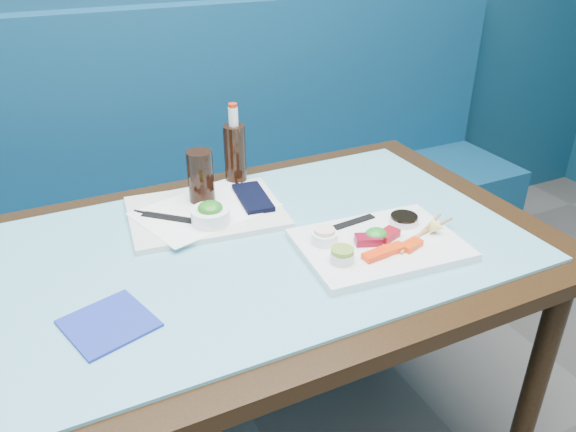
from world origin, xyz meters
name	(u,v)px	position (x,y,z in m)	size (l,w,h in m)	color
booth_bench	(182,225)	(0.00, 2.29, 0.37)	(3.00, 0.56, 1.17)	navy
dining_table	(267,272)	(0.00, 1.45, 0.67)	(1.40, 0.90, 0.75)	black
glass_top	(266,243)	(0.00, 1.45, 0.75)	(1.22, 0.76, 0.01)	#62AFC4
sashimi_plate	(380,245)	(0.23, 1.30, 0.77)	(0.38, 0.27, 0.02)	white
salmon_left	(375,255)	(0.18, 1.25, 0.78)	(0.06, 0.03, 0.01)	#F93309
salmon_mid	(392,249)	(0.23, 1.25, 0.78)	(0.06, 0.03, 0.01)	#FF3A0A
salmon_right	(411,245)	(0.28, 1.25, 0.78)	(0.06, 0.03, 0.01)	#F33C09
tuna_left	(368,240)	(0.20, 1.31, 0.79)	(0.06, 0.04, 0.02)	maroon
tuna_right	(388,235)	(0.25, 1.31, 0.79)	(0.06, 0.04, 0.02)	maroon
seaweed_garnish	(376,235)	(0.22, 1.31, 0.79)	(0.06, 0.05, 0.03)	#1D8120
ramekin_wasabi	(342,257)	(0.10, 1.27, 0.79)	(0.05, 0.05, 0.02)	white
wasabi_fill	(342,251)	(0.10, 1.27, 0.81)	(0.05, 0.05, 0.01)	olive
ramekin_ginger	(324,237)	(0.11, 1.36, 0.79)	(0.06, 0.06, 0.03)	white
ginger_fill	(325,231)	(0.11, 1.36, 0.81)	(0.05, 0.05, 0.01)	#F6DACA
soy_dish	(404,220)	(0.33, 1.35, 0.78)	(0.07, 0.07, 0.01)	white
soy_fill	(404,217)	(0.33, 1.35, 0.80)	(0.07, 0.07, 0.01)	black
lemon_wedge	(438,227)	(0.37, 1.27, 0.80)	(0.04, 0.04, 0.03)	#FFF178
chopstick_sleeve	(351,223)	(0.21, 1.41, 0.78)	(0.14, 0.02, 0.00)	black
wooden_chopstick_a	(421,233)	(0.34, 1.29, 0.78)	(0.01, 0.01, 0.23)	tan
wooden_chopstick_b	(425,232)	(0.35, 1.29, 0.78)	(0.01, 0.01, 0.22)	#A0714B
serving_tray	(206,212)	(-0.09, 1.64, 0.77)	(0.39, 0.30, 0.01)	silver
paper_placemat	(206,209)	(-0.09, 1.64, 0.77)	(0.34, 0.24, 0.00)	white
seaweed_bowl	(211,216)	(-0.10, 1.57, 0.79)	(0.10, 0.10, 0.04)	white
seaweed_salad	(210,208)	(-0.10, 1.57, 0.82)	(0.06, 0.06, 0.03)	#23791C
cola_glass	(201,177)	(-0.08, 1.70, 0.84)	(0.07, 0.07, 0.14)	black
navy_pouch	(253,197)	(0.05, 1.64, 0.78)	(0.08, 0.17, 0.01)	black
fork	(237,183)	(0.04, 1.75, 0.78)	(0.01, 0.01, 0.10)	silver
black_chopstick_a	(170,218)	(-0.19, 1.63, 0.78)	(0.01, 0.01, 0.20)	black
black_chopstick_b	(173,218)	(-0.18, 1.63, 0.78)	(0.01, 0.01, 0.23)	black
tray_sleeve	(171,218)	(-0.18, 1.63, 0.77)	(0.03, 0.16, 0.00)	black
cola_bottle_body	(235,155)	(0.06, 1.79, 0.85)	(0.06, 0.06, 0.18)	black
cola_bottle_neck	(233,117)	(0.06, 1.79, 0.96)	(0.03, 0.03, 0.05)	white
cola_bottle_cap	(233,105)	(0.06, 1.79, 1.00)	(0.02, 0.02, 0.01)	red
blue_napkin	(109,323)	(-0.40, 1.30, 0.76)	(0.15, 0.15, 0.01)	navy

